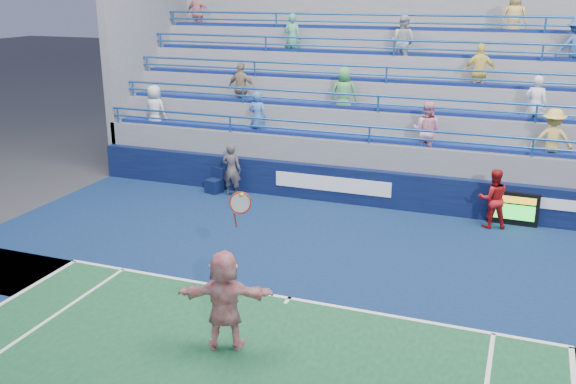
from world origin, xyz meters
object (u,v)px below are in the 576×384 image
at_px(judge_chair, 214,185).
at_px(tennis_player, 225,300).
at_px(line_judge, 232,170).
at_px(ball_girl, 493,199).
at_px(serve_speed_board, 513,209).

relative_size(judge_chair, tennis_player, 0.26).
relative_size(line_judge, ball_girl, 1.02).
bearing_deg(line_judge, serve_speed_board, 177.86).
bearing_deg(serve_speed_board, tennis_player, -118.61).
height_order(judge_chair, ball_girl, ball_girl).
xyz_separation_m(judge_chair, tennis_player, (4.36, -8.15, 0.69)).
bearing_deg(ball_girl, judge_chair, -18.71).
xyz_separation_m(line_judge, ball_girl, (7.78, -0.08, -0.01)).
bearing_deg(tennis_player, ball_girl, 63.13).
height_order(tennis_player, ball_girl, tennis_player).
height_order(serve_speed_board, tennis_player, tennis_player).
xyz_separation_m(serve_speed_board, ball_girl, (-0.54, -0.41, 0.36)).
distance_m(tennis_player, line_judge, 8.92).
distance_m(tennis_player, ball_girl, 9.00).
relative_size(judge_chair, ball_girl, 0.48).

